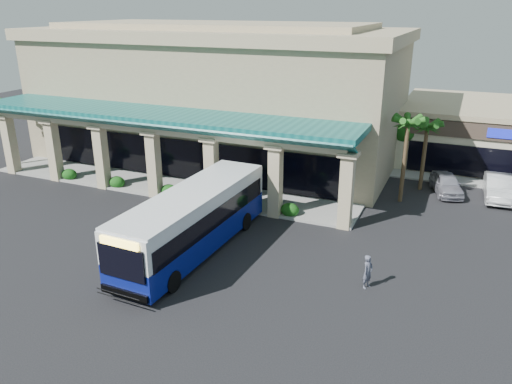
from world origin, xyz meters
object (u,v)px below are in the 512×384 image
at_px(car_silver, 446,184).
at_px(car_white, 498,187).
at_px(pedestrian, 368,272).
at_px(transit_bus, 194,222).

relative_size(car_silver, car_white, 0.87).
bearing_deg(car_white, pedestrian, -113.76).
distance_m(car_silver, car_white, 3.39).
relative_size(transit_bus, car_white, 2.51).
height_order(transit_bus, car_white, transit_bus).
distance_m(transit_bus, car_white, 21.73).
height_order(pedestrian, car_silver, pedestrian).
height_order(transit_bus, pedestrian, transit_bus).
bearing_deg(transit_bus, pedestrian, 1.33).
bearing_deg(pedestrian, car_silver, 11.32).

